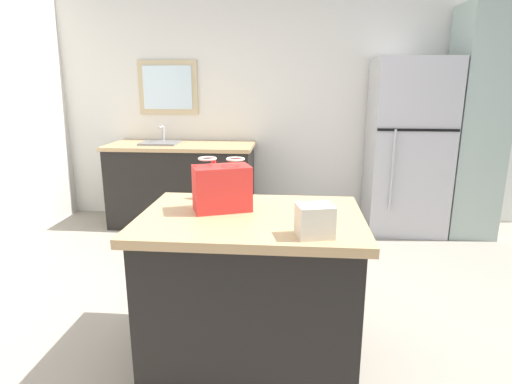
# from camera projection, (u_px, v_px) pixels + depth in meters

# --- Properties ---
(ground) EXTENTS (6.42, 6.42, 0.00)m
(ground) POSITION_uv_depth(u_px,v_px,m) (281.00, 336.00, 2.71)
(ground) COLOR #9E9384
(back_wall) EXTENTS (5.35, 0.13, 2.79)m
(back_wall) POSITION_uv_depth(u_px,v_px,m) (289.00, 97.00, 4.81)
(back_wall) COLOR silver
(back_wall) RESTS_ON ground
(kitchen_island) EXTENTS (1.20, 0.86, 0.87)m
(kitchen_island) POSITION_uv_depth(u_px,v_px,m) (251.00, 288.00, 2.40)
(kitchen_island) COLOR black
(kitchen_island) RESTS_ON ground
(refrigerator) EXTENTS (0.78, 0.68, 1.80)m
(refrigerator) POSITION_uv_depth(u_px,v_px,m) (408.00, 147.00, 4.44)
(refrigerator) COLOR #B7B7BC
(refrigerator) RESTS_ON ground
(tall_cabinet) EXTENTS (0.47, 0.61, 2.30)m
(tall_cabinet) POSITION_uv_depth(u_px,v_px,m) (475.00, 124.00, 4.32)
(tall_cabinet) COLOR #9EB2A8
(tall_cabinet) RESTS_ON ground
(sink_counter) EXTENTS (1.58, 0.68, 1.09)m
(sink_counter) POSITION_uv_depth(u_px,v_px,m) (182.00, 184.00, 4.76)
(sink_counter) COLOR black
(sink_counter) RESTS_ON ground
(shopping_bag) EXTENTS (0.35, 0.28, 0.30)m
(shopping_bag) POSITION_uv_depth(u_px,v_px,m) (222.00, 188.00, 2.35)
(shopping_bag) COLOR red
(shopping_bag) RESTS_ON kitchen_island
(small_box) EXTENTS (0.19, 0.17, 0.15)m
(small_box) POSITION_uv_depth(u_px,v_px,m) (315.00, 221.00, 1.96)
(small_box) COLOR beige
(small_box) RESTS_ON kitchen_island
(bottle) EXTENTS (0.07, 0.07, 0.24)m
(bottle) POSITION_uv_depth(u_px,v_px,m) (214.00, 181.00, 2.58)
(bottle) COLOR white
(bottle) RESTS_ON kitchen_island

